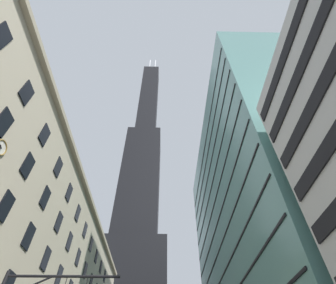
{
  "coord_description": "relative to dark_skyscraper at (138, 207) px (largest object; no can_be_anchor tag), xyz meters",
  "views": [
    {
      "loc": [
        1.42,
        -9.13,
        1.62
      ],
      "look_at": [
        2.03,
        22.13,
        35.15
      ],
      "focal_mm": 26.62,
      "sensor_mm": 36.0,
      "label": 1
    }
  ],
  "objects": [
    {
      "name": "dark_skyscraper",
      "position": [
        0.0,
        0.0,
        0.0
      ],
      "size": [
        28.13,
        28.13,
        230.91
      ],
      "color": "black",
      "rests_on": "ground"
    },
    {
      "name": "glass_office_midrise",
      "position": [
        30.98,
        -64.54,
        -43.36
      ],
      "size": [
        17.81,
        50.3,
        50.68
      ],
      "color": "slate",
      "rests_on": "ground"
    },
    {
      "name": "station_building",
      "position": [
        -7.38,
        -70.25,
        -55.8
      ],
      "size": [
        15.7,
        66.02,
        25.85
      ],
      "color": "#BCAF93",
      "rests_on": "ground"
    }
  ]
}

